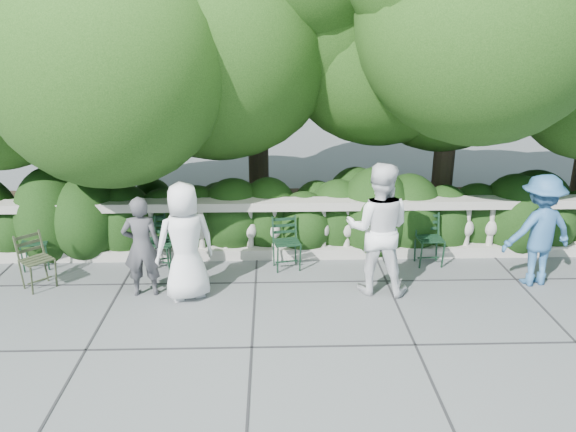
{
  "coord_description": "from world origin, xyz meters",
  "views": [
    {
      "loc": [
        -0.23,
        -6.93,
        3.72
      ],
      "look_at": [
        0.0,
        1.0,
        1.0
      ],
      "focal_mm": 35.0,
      "sensor_mm": 36.0,
      "label": 1
    }
  ],
  "objects_px": {
    "person_businessman": "(185,242)",
    "person_older_blue": "(539,230)",
    "chair_b": "(37,271)",
    "chair_c": "(160,273)",
    "chair_weathered": "(45,290)",
    "person_casual_man": "(378,229)",
    "chair_a": "(160,270)",
    "chair_d": "(430,268)",
    "person_woman_grey": "(142,247)",
    "chair_e": "(289,272)"
  },
  "relations": [
    {
      "from": "person_businessman",
      "to": "person_older_blue",
      "type": "height_order",
      "value": "person_businessman"
    },
    {
      "from": "chair_b",
      "to": "chair_c",
      "type": "height_order",
      "value": "same"
    },
    {
      "from": "chair_weathered",
      "to": "person_casual_man",
      "type": "height_order",
      "value": "person_casual_man"
    },
    {
      "from": "person_businessman",
      "to": "person_casual_man",
      "type": "xyz_separation_m",
      "value": [
        2.72,
        0.13,
        0.11
      ]
    },
    {
      "from": "person_casual_man",
      "to": "person_older_blue",
      "type": "xyz_separation_m",
      "value": [
        2.42,
        0.18,
        -0.12
      ]
    },
    {
      "from": "chair_weathered",
      "to": "person_casual_man",
      "type": "distance_m",
      "value": 4.96
    },
    {
      "from": "chair_c",
      "to": "chair_weathered",
      "type": "relative_size",
      "value": 1.0
    },
    {
      "from": "person_older_blue",
      "to": "chair_b",
      "type": "bearing_deg",
      "value": -16.1
    },
    {
      "from": "chair_a",
      "to": "chair_d",
      "type": "distance_m",
      "value": 4.35
    },
    {
      "from": "chair_b",
      "to": "chair_d",
      "type": "distance_m",
      "value": 6.28
    },
    {
      "from": "chair_d",
      "to": "person_casual_man",
      "type": "height_order",
      "value": "person_casual_man"
    },
    {
      "from": "person_older_blue",
      "to": "person_woman_grey",
      "type": "bearing_deg",
      "value": -9.38
    },
    {
      "from": "chair_c",
      "to": "chair_e",
      "type": "bearing_deg",
      "value": 14.06
    },
    {
      "from": "person_businessman",
      "to": "person_casual_man",
      "type": "distance_m",
      "value": 2.73
    },
    {
      "from": "chair_a",
      "to": "person_businessman",
      "type": "bearing_deg",
      "value": -76.41
    },
    {
      "from": "chair_d",
      "to": "chair_b",
      "type": "bearing_deg",
      "value": 177.38
    },
    {
      "from": "chair_a",
      "to": "person_casual_man",
      "type": "distance_m",
      "value": 3.54
    },
    {
      "from": "person_casual_man",
      "to": "chair_c",
      "type": "bearing_deg",
      "value": 1.08
    },
    {
      "from": "chair_b",
      "to": "chair_d",
      "type": "bearing_deg",
      "value": -14.23
    },
    {
      "from": "chair_a",
      "to": "person_older_blue",
      "type": "bearing_deg",
      "value": -24.68
    },
    {
      "from": "chair_c",
      "to": "chair_d",
      "type": "xyz_separation_m",
      "value": [
        4.33,
        0.06,
        0.0
      ]
    },
    {
      "from": "chair_a",
      "to": "person_casual_man",
      "type": "xyz_separation_m",
      "value": [
        3.31,
        -0.81,
        0.96
      ]
    },
    {
      "from": "chair_d",
      "to": "chair_e",
      "type": "distance_m",
      "value": 2.29
    },
    {
      "from": "chair_weathered",
      "to": "person_casual_man",
      "type": "xyz_separation_m",
      "value": [
        4.86,
        -0.12,
        0.96
      ]
    },
    {
      "from": "chair_c",
      "to": "person_woman_grey",
      "type": "bearing_deg",
      "value": -80.26
    },
    {
      "from": "chair_weathered",
      "to": "person_older_blue",
      "type": "distance_m",
      "value": 7.33
    },
    {
      "from": "chair_d",
      "to": "person_businessman",
      "type": "distance_m",
      "value": 3.95
    },
    {
      "from": "person_older_blue",
      "to": "person_casual_man",
      "type": "bearing_deg",
      "value": -7.08
    },
    {
      "from": "chair_b",
      "to": "person_casual_man",
      "type": "xyz_separation_m",
      "value": [
        5.25,
        -0.81,
        0.96
      ]
    },
    {
      "from": "chair_d",
      "to": "chair_e",
      "type": "relative_size",
      "value": 1.0
    },
    {
      "from": "chair_d",
      "to": "person_woman_grey",
      "type": "distance_m",
      "value": 4.52
    },
    {
      "from": "person_businessman",
      "to": "chair_a",
      "type": "bearing_deg",
      "value": -80.76
    },
    {
      "from": "chair_a",
      "to": "chair_d",
      "type": "bearing_deg",
      "value": -19.15
    },
    {
      "from": "chair_a",
      "to": "person_woman_grey",
      "type": "xyz_separation_m",
      "value": [
        -0.04,
        -0.84,
        0.74
      ]
    },
    {
      "from": "chair_d",
      "to": "chair_c",
      "type": "bearing_deg",
      "value": 178.67
    },
    {
      "from": "person_businessman",
      "to": "person_woman_grey",
      "type": "xyz_separation_m",
      "value": [
        -0.63,
        0.11,
        -0.11
      ]
    },
    {
      "from": "chair_e",
      "to": "person_woman_grey",
      "type": "relative_size",
      "value": 0.57
    },
    {
      "from": "chair_e",
      "to": "person_older_blue",
      "type": "relative_size",
      "value": 0.5
    },
    {
      "from": "chair_a",
      "to": "chair_e",
      "type": "relative_size",
      "value": 1.0
    },
    {
      "from": "chair_e",
      "to": "person_casual_man",
      "type": "relative_size",
      "value": 0.44
    },
    {
      "from": "chair_e",
      "to": "person_older_blue",
      "type": "bearing_deg",
      "value": -18.03
    },
    {
      "from": "chair_c",
      "to": "person_older_blue",
      "type": "bearing_deg",
      "value": 9.6
    },
    {
      "from": "chair_b",
      "to": "person_casual_man",
      "type": "height_order",
      "value": "person_casual_man"
    },
    {
      "from": "chair_d",
      "to": "chair_a",
      "type": "bearing_deg",
      "value": 177.11
    },
    {
      "from": "person_older_blue",
      "to": "chair_weathered",
      "type": "bearing_deg",
      "value": -10.94
    },
    {
      "from": "person_older_blue",
      "to": "chair_d",
      "type": "bearing_deg",
      "value": -33.92
    },
    {
      "from": "chair_e",
      "to": "chair_weathered",
      "type": "relative_size",
      "value": 1.0
    },
    {
      "from": "chair_b",
      "to": "chair_e",
      "type": "height_order",
      "value": "same"
    },
    {
      "from": "chair_d",
      "to": "person_businessman",
      "type": "xyz_separation_m",
      "value": [
        -3.76,
        -0.89,
        0.85
      ]
    },
    {
      "from": "person_casual_man",
      "to": "person_older_blue",
      "type": "distance_m",
      "value": 2.43
    }
  ]
}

